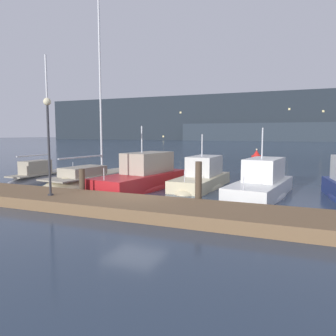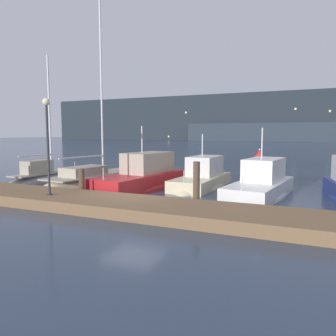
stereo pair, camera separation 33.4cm
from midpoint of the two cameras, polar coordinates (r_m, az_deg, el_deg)
The scene contains 12 objects.
ground_plane at distance 14.86m, azimuth -5.46°, elevation -6.06°, with size 400.00×400.00×0.00m, color #2D3D51.
dock at distance 13.54m, azimuth -8.62°, elevation -6.32°, with size 25.68×2.80×0.45m, color brown.
mooring_pile_1 at distance 16.46m, azimuth -14.24°, elevation -2.54°, with size 0.28×0.28×1.41m, color #4C3D2D.
mooring_pile_2 at distance 13.63m, azimuth 5.67°, elevation -2.98°, with size 0.28×0.28×1.95m, color #4C3D2D.
sailboat_berth_1 at distance 22.95m, azimuth -20.17°, elevation -1.70°, with size 1.77×6.04×8.79m.
sailboat_berth_2 at distance 21.22m, azimuth -12.10°, elevation -2.24°, with size 3.48×8.71×12.17m.
motorboat_berth_3 at distance 18.68m, azimuth -4.05°, elevation -2.48°, with size 3.46×7.48×4.16m.
motorboat_berth_4 at distance 19.14m, azimuth 6.42°, elevation -2.47°, with size 2.38×6.15×3.65m.
motorboat_berth_5 at distance 16.86m, azimuth 16.36°, elevation -3.66°, with size 3.04×6.75×3.90m.
channel_buoy at distance 31.05m, azimuth 15.90°, elevation 1.22°, with size 1.36×1.36×1.73m.
dock_lamppost at distance 14.86m, azimuth -19.68°, elevation 6.09°, with size 0.32×0.32×4.14m.
hillside_backdrop at distance 149.59m, azimuth 22.65°, elevation 8.01°, with size 240.00×23.00×20.43m.
Camera 2 is at (7.29, -12.59, 3.11)m, focal length 35.00 mm.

